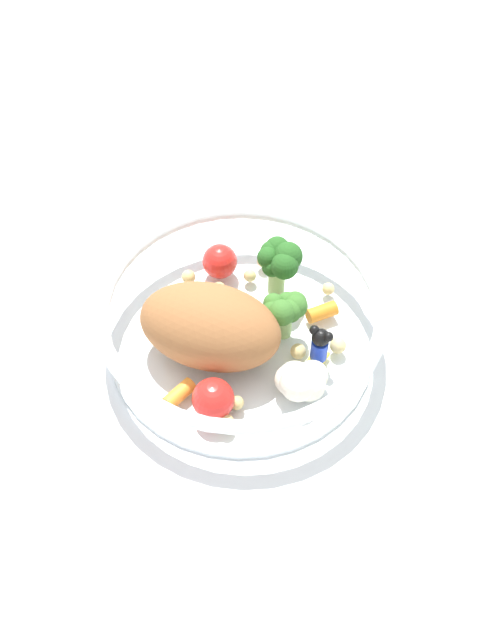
# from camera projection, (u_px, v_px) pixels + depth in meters

# --- Properties ---
(ground_plane) EXTENTS (2.40, 2.40, 0.00)m
(ground_plane) POSITION_uv_depth(u_px,v_px,m) (223.00, 352.00, 0.53)
(ground_plane) COLOR white
(food_container) EXTENTS (0.20, 0.20, 0.06)m
(food_container) POSITION_uv_depth(u_px,v_px,m) (237.00, 322.00, 0.51)
(food_container) COLOR white
(food_container) RESTS_ON ground_plane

